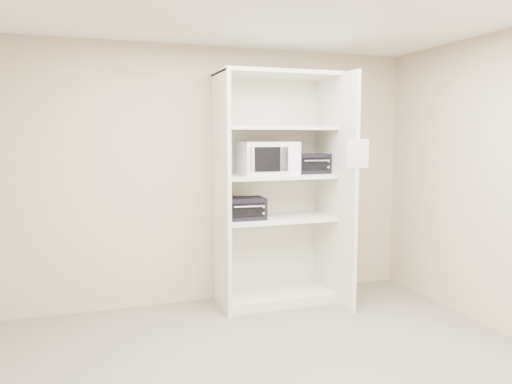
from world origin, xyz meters
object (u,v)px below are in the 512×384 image
object	(u,v)px
toaster_oven_lower	(245,208)
shelving_unit	(280,197)
microwave	(268,158)
toaster_oven_upper	(310,164)

from	to	relation	value
toaster_oven_lower	shelving_unit	bearing A→B (deg)	8.52
microwave	toaster_oven_upper	xyz separation A→B (m)	(0.49, 0.02, -0.06)
microwave	toaster_oven_lower	world-z (taller)	microwave
shelving_unit	microwave	world-z (taller)	shelving_unit
toaster_oven_upper	toaster_oven_lower	distance (m)	0.87
microwave	shelving_unit	bearing A→B (deg)	9.63
toaster_oven_upper	toaster_oven_lower	bearing A→B (deg)	-177.52
microwave	toaster_oven_upper	distance (m)	0.50
microwave	toaster_oven_lower	distance (m)	0.57
toaster_oven_upper	microwave	bearing A→B (deg)	-178.39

